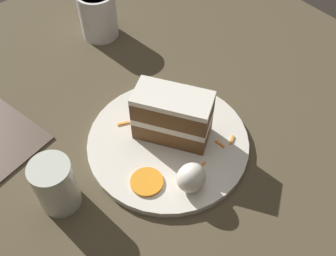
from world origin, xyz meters
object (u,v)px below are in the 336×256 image
plate (168,142)px  drinking_glass (57,187)px  cake_slice (172,116)px  orange_garnish (147,182)px  cream_dollop (191,178)px  coffee_mug (98,13)px

plate → drinking_glass: 0.20m
cake_slice → orange_garnish: cake_slice is taller
cake_slice → cream_dollop: size_ratio=2.80×
cake_slice → coffee_mug: cake_slice is taller
cake_slice → coffee_mug: 0.33m
cake_slice → cream_dollop: 0.11m
drinking_glass → coffee_mug: (-0.28, -0.30, 0.01)m
cake_slice → orange_garnish: 0.11m
coffee_mug → cream_dollop: bearing=74.3°
plate → coffee_mug: coffee_mug is taller
orange_garnish → drinking_glass: (0.11, -0.07, 0.02)m
coffee_mug → plate: bearing=75.3°
orange_garnish → plate: bearing=-152.3°
cake_slice → cream_dollop: cake_slice is taller
drinking_glass → plate: bearing=172.5°
cake_slice → cream_dollop: bearing=-147.7°
plate → orange_garnish: (0.08, 0.04, 0.01)m
orange_garnish → coffee_mug: bearing=-114.2°
cream_dollop → cake_slice: bearing=-115.7°
cream_dollop → orange_garnish: cream_dollop is taller
plate → cake_slice: cake_slice is taller
cream_dollop → drinking_glass: 0.20m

